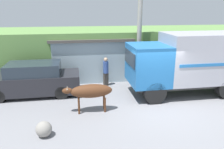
% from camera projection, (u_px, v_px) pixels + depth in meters
% --- Properties ---
extents(ground_plane, '(60.00, 60.00, 0.00)m').
position_uv_depth(ground_plane, '(158.00, 108.00, 9.91)').
color(ground_plane, gray).
extents(hillside_embankment, '(32.00, 5.27, 2.98)m').
position_uv_depth(hillside_embankment, '(126.00, 50.00, 15.67)').
color(hillside_embankment, '#608C47').
rests_on(hillside_embankment, ground_plane).
extents(building_backdrop, '(4.96, 2.70, 2.63)m').
position_uv_depth(building_backdrop, '(91.00, 57.00, 13.92)').
color(building_backdrop, '#99ADB7').
rests_on(building_backdrop, ground_plane).
extents(cargo_truck, '(6.07, 2.31, 3.16)m').
position_uv_depth(cargo_truck, '(190.00, 61.00, 11.12)').
color(cargo_truck, '#2D2D2D').
rests_on(cargo_truck, ground_plane).
extents(brown_cow, '(2.12, 0.59, 1.24)m').
position_uv_depth(brown_cow, '(90.00, 91.00, 9.31)').
color(brown_cow, '#512D19').
rests_on(brown_cow, ground_plane).
extents(parked_suv, '(4.75, 1.78, 1.70)m').
position_uv_depth(parked_suv, '(33.00, 80.00, 11.17)').
color(parked_suv, '#232328').
rests_on(parked_suv, ground_plane).
extents(pedestrian_on_hill, '(0.41, 0.41, 1.67)m').
position_uv_depth(pedestrian_on_hill, '(106.00, 70.00, 12.51)').
color(pedestrian_on_hill, '#38332D').
rests_on(pedestrian_on_hill, ground_plane).
extents(utility_pole, '(0.90, 0.26, 6.23)m').
position_uv_depth(utility_pole, '(139.00, 29.00, 12.33)').
color(utility_pole, '#9E998E').
rests_on(utility_pole, ground_plane).
extents(roadside_rock, '(0.56, 0.56, 0.56)m').
position_uv_depth(roadside_rock, '(44.00, 129.00, 7.62)').
color(roadside_rock, gray).
rests_on(roadside_rock, ground_plane).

